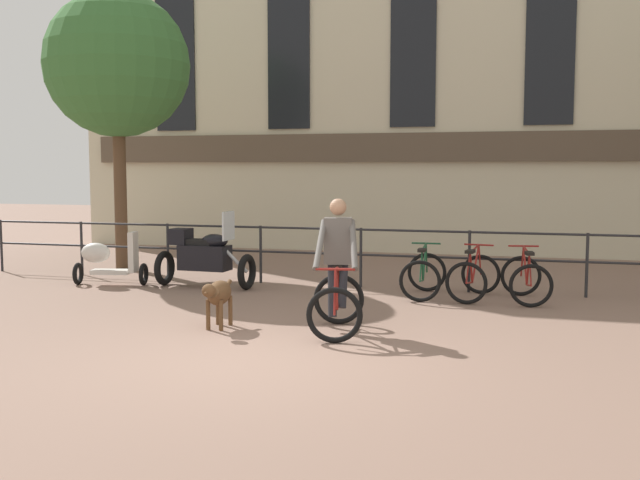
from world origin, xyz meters
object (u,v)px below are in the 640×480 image
parked_motorcycle (204,256)px  parked_bicycle_mid_right (526,279)px  parked_bicycle_mid_left (474,277)px  parked_bicycle_near_lamp (424,275)px  parked_scooter (108,260)px  cyclist_with_bike (337,272)px  dog (218,294)px

parked_motorcycle → parked_bicycle_mid_right: parked_motorcycle is taller
parked_motorcycle → parked_bicycle_mid_left: (4.65, 0.13, -0.20)m
parked_bicycle_near_lamp → parked_scooter: 5.62m
parked_motorcycle → parked_bicycle_near_lamp: 3.85m
cyclist_with_bike → parked_bicycle_mid_left: size_ratio=1.43×
parked_motorcycle → dog: bearing=-149.7°
parked_bicycle_near_lamp → parked_scooter: parked_scooter is taller
parked_bicycle_near_lamp → parked_bicycle_mid_right: size_ratio=0.94×
parked_bicycle_near_lamp → parked_bicycle_mid_left: (0.80, 0.00, 0.00)m
parked_bicycle_mid_left → parked_scooter: bearing=11.1°
parked_bicycle_mid_left → parked_bicycle_mid_right: 0.81m
parked_bicycle_mid_right → parked_scooter: (-7.22, -0.35, 0.10)m
parked_motorcycle → parked_bicycle_near_lamp: bearing=-85.8°
cyclist_with_bike → dog: cyclist_with_bike is taller
parked_motorcycle → parked_bicycle_mid_right: bearing=-86.4°
dog → parked_motorcycle: parked_motorcycle is taller
cyclist_with_bike → parked_scooter: size_ratio=1.27×
parked_scooter → parked_bicycle_mid_left: bearing=-99.5°
parked_bicycle_mid_left → parked_bicycle_mid_right: bearing=-172.0°
dog → parked_scooter: (-3.39, 2.82, 0.01)m
parked_bicycle_mid_right → parked_bicycle_near_lamp: bearing=-9.2°
cyclist_with_bike → parked_bicycle_near_lamp: bearing=64.6°
dog → parked_bicycle_mid_left: 4.39m
dog → parked_scooter: bearing=137.3°
parked_bicycle_near_lamp → dog: bearing=52.8°
parked_bicycle_near_lamp → parked_scooter: bearing=1.5°
dog → parked_bicycle_mid_right: 4.98m
cyclist_with_bike → parked_bicycle_mid_right: bearing=39.5°
cyclist_with_bike → parked_bicycle_mid_right: 3.72m
parked_bicycle_near_lamp → parked_bicycle_mid_left: 0.80m
cyclist_with_bike → dog: size_ratio=1.84×
parked_motorcycle → parked_bicycle_near_lamp: size_ratio=1.54×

